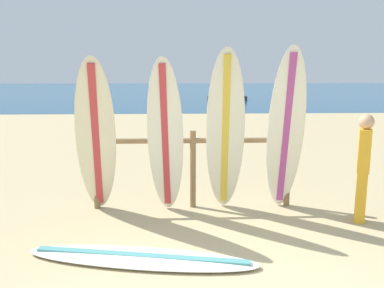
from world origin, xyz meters
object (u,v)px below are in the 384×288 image
Objects in this scene: surfboard_leaning_center_left at (225,132)px; beachgoer_standing at (363,164)px; surfboard_rack at (193,158)px; surfboard_lying_on_sand at (141,258)px; surfboard_leaning_far_left at (96,139)px; surfboard_leaning_left at (165,138)px; small_boat_offshore at (227,97)px; surfboard_leaning_center at (286,132)px.

beachgoer_standing is at bearing -14.75° from surfboard_leaning_center_left.
surfboard_leaning_center_left is (0.46, -0.25, 0.43)m from surfboard_rack.
surfboard_leaning_far_left is at bearing 116.43° from surfboard_lying_on_sand.
surfboard_rack is at bearing 39.47° from surfboard_leaning_left.
beachgoer_standing is at bearing -8.42° from surfboard_leaning_left.
surfboard_leaning_left is at bearing -99.55° from small_boat_offshore.
small_boat_offshore is (5.43, 26.52, -0.88)m from surfboard_leaning_far_left.
surfboard_leaning_center_left is at bearing 165.25° from beachgoer_standing.
surfboard_leaning_left reaches higher than surfboard_rack.
small_boat_offshore is (4.46, 26.51, -0.88)m from surfboard_leaning_left.
beachgoer_standing is 0.46× the size of small_boat_offshore.
surfboard_leaning_left is 0.94× the size of surfboard_leaning_center.
surfboard_leaning_center_left is at bearing -28.97° from surfboard_rack.
surfboard_leaning_far_left is 1.95m from surfboard_lying_on_sand.
beachgoer_standing reaches higher than surfboard_lying_on_sand.
surfboard_leaning_far_left is 1.51× the size of beachgoer_standing.
beachgoer_standing is (3.67, -0.39, -0.31)m from surfboard_leaning_far_left.
surfboard_leaning_far_left is 3.70m from beachgoer_standing.
surfboard_leaning_center is (0.87, -0.04, 0.01)m from surfboard_leaning_center_left.
beachgoer_standing reaches higher than surfboard_rack.
surfboard_leaning_center is 26.62m from small_boat_offshore.
surfboard_lying_on_sand is (0.72, -1.44, -1.10)m from surfboard_leaning_far_left.
beachgoer_standing is at bearing -6.02° from surfboard_leaning_far_left.
surfboard_leaning_far_left is 1.00× the size of surfboard_leaning_left.
surfboard_lying_on_sand is (-0.66, -1.79, -0.74)m from surfboard_rack.
beachgoer_standing is 26.97m from small_boat_offshore.
small_boat_offshore is (3.60, 26.43, -0.94)m from surfboard_leaning_center_left.
surfboard_leaning_left is at bearing 80.07° from surfboard_lying_on_sand.
small_boat_offshore is at bearing 80.43° from surfboard_lying_on_sand.
surfboard_rack is at bearing 167.60° from surfboard_leaning_center.
surfboard_leaning_center is (2.71, 0.06, 0.07)m from surfboard_leaning_far_left.
surfboard_leaning_center is at bearing -95.88° from small_boat_offshore.
surfboard_rack is at bearing 151.03° from surfboard_leaning_center_left.
surfboard_leaning_left is 0.85× the size of surfboard_lying_on_sand.
surfboard_rack is 1.34× the size of surfboard_leaning_far_left.
surfboard_leaning_far_left is 27.09m from small_boat_offshore.
beachgoer_standing is at bearing -17.80° from surfboard_rack.
small_boat_offshore is at bearing 86.25° from beachgoer_standing.
surfboard_leaning_left reaches higher than beachgoer_standing.
surfboard_leaning_center reaches higher than small_boat_offshore.
surfboard_leaning_center is at bearing -2.60° from surfboard_leaning_center_left.
surfboard_leaning_center is at bearing 155.23° from beachgoer_standing.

